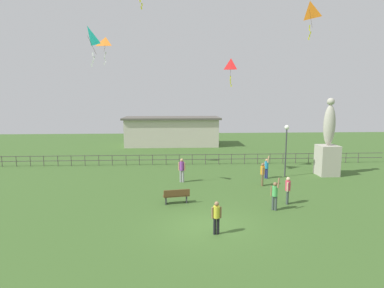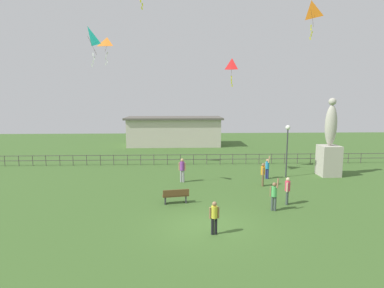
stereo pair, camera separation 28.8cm
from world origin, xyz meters
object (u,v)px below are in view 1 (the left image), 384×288
(person_0, at_px, (266,167))
(park_bench, at_px, (176,196))
(person_1, at_px, (182,169))
(statue_monument, at_px, (328,149))
(person_3, at_px, (263,173))
(kite_0, at_px, (106,44))
(person_2, at_px, (216,216))
(person_4, at_px, (275,194))
(kite_3, at_px, (88,37))
(person_5, at_px, (288,189))
(kite_2, at_px, (310,11))
(kite_4, at_px, (231,66))
(lamppost, at_px, (286,139))

(person_0, bearing_deg, park_bench, -141.81)
(person_1, bearing_deg, statue_monument, 7.43)
(park_bench, bearing_deg, person_1, 84.84)
(statue_monument, height_order, park_bench, statue_monument)
(person_3, relative_size, kite_0, 0.72)
(person_2, bearing_deg, statue_monument, 45.69)
(person_4, relative_size, kite_3, 0.79)
(person_5, bearing_deg, person_2, -140.39)
(person_2, bearing_deg, kite_2, 52.34)
(park_bench, xyz_separation_m, person_4, (5.28, -1.38, 0.45))
(kite_4, bearing_deg, statue_monument, -13.78)
(person_1, height_order, kite_2, kite_2)
(person_1, bearing_deg, lamppost, 8.46)
(person_0, height_order, person_5, person_0)
(person_4, bearing_deg, kite_4, 95.17)
(person_1, relative_size, person_4, 0.95)
(lamppost, relative_size, kite_0, 1.81)
(lamppost, height_order, kite_0, kite_0)
(person_2, relative_size, person_3, 0.94)
(person_1, relative_size, person_3, 1.08)
(kite_4, bearing_deg, person_5, -77.15)
(kite_3, bearing_deg, person_2, -43.05)
(person_2, xyz_separation_m, person_5, (4.60, 3.80, 0.04))
(kite_2, bearing_deg, statue_monument, -7.59)
(kite_2, height_order, kite_4, kite_2)
(statue_monument, bearing_deg, person_4, -131.18)
(lamppost, distance_m, person_0, 2.66)
(person_5, bearing_deg, lamppost, 71.67)
(person_0, relative_size, kite_2, 0.64)
(person_0, distance_m, person_1, 6.42)
(statue_monument, distance_m, person_0, 5.25)
(statue_monument, height_order, kite_4, kite_4)
(kite_0, bearing_deg, person_3, -28.09)
(statue_monument, xyz_separation_m, person_3, (-5.90, -2.73, -1.15))
(person_5, bearing_deg, person_4, -137.78)
(person_4, distance_m, kite_0, 18.19)
(park_bench, relative_size, kite_3, 0.67)
(park_bench, distance_m, person_1, 4.70)
(lamppost, bearing_deg, kite_2, 20.17)
(person_1, xyz_separation_m, person_4, (4.86, -6.03, -0.08))
(person_0, bearing_deg, person_4, -102.76)
(kite_0, bearing_deg, kite_2, -11.65)
(person_3, height_order, kite_4, kite_4)
(person_3, xyz_separation_m, kite_2, (3.98, 2.99, 11.47))
(person_1, height_order, person_5, person_1)
(person_1, xyz_separation_m, kite_3, (-5.61, -2.38, 8.61))
(lamppost, xyz_separation_m, kite_4, (-3.98, 2.12, 5.58))
(person_0, height_order, kite_3, kite_3)
(kite_0, xyz_separation_m, kite_2, (15.61, -3.22, 1.98))
(person_1, distance_m, kite_3, 10.55)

